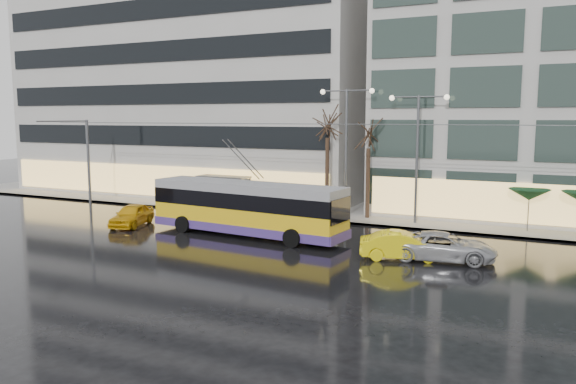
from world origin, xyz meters
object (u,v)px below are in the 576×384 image
Objects in this scene: bus_shelter at (221,184)px; taxi_a at (132,215)px; trolleybus at (247,210)px; street_lamp_near at (346,135)px.

taxi_a is at bearing -100.75° from bus_shelter.
trolleybus is at bearing -48.79° from bus_shelter.
trolleybus is 8.54m from taxi_a.
trolleybus is at bearing -113.88° from street_lamp_near.
street_lamp_near reaches higher than taxi_a.
taxi_a is (-1.61, -8.49, -1.23)m from bus_shelter.
street_lamp_near is (3.52, 7.95, 4.39)m from trolleybus.
taxi_a is at bearing -175.60° from trolleybus.
street_lamp_near is (10.38, 0.11, 4.03)m from bus_shelter.
taxi_a is (-8.47, -0.65, -0.87)m from trolleybus.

